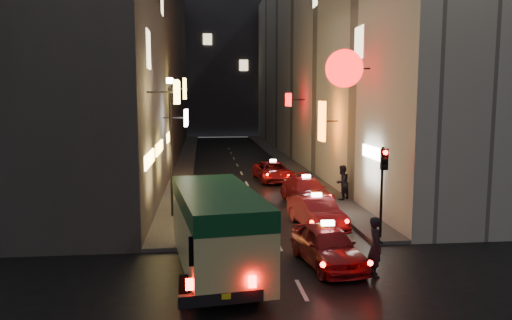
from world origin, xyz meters
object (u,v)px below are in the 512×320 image
object	(u,v)px
minibus	(217,222)
taxi_near	(327,242)
traffic_light	(383,173)
lamp_post	(171,138)
pedestrian_crossing	(376,243)

from	to	relation	value
minibus	taxi_near	world-z (taller)	minibus
taxi_near	traffic_light	world-z (taller)	traffic_light
traffic_light	lamp_post	world-z (taller)	lamp_post
minibus	pedestrian_crossing	size ratio (longest dim) A/B	3.07
taxi_near	traffic_light	size ratio (longest dim) A/B	1.47
taxi_near	traffic_light	distance (m)	4.13
minibus	lamp_post	size ratio (longest dim) A/B	1.05
pedestrian_crossing	traffic_light	xyz separation A→B (m)	(1.52, 3.60, 1.62)
minibus	pedestrian_crossing	world-z (taller)	minibus
taxi_near	lamp_post	size ratio (longest dim) A/B	0.83
taxi_near	lamp_post	world-z (taller)	lamp_post
minibus	taxi_near	bearing A→B (deg)	9.51
lamp_post	traffic_light	bearing A→B (deg)	-28.91
pedestrian_crossing	lamp_post	size ratio (longest dim) A/B	0.34
pedestrian_crossing	lamp_post	bearing A→B (deg)	43.11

